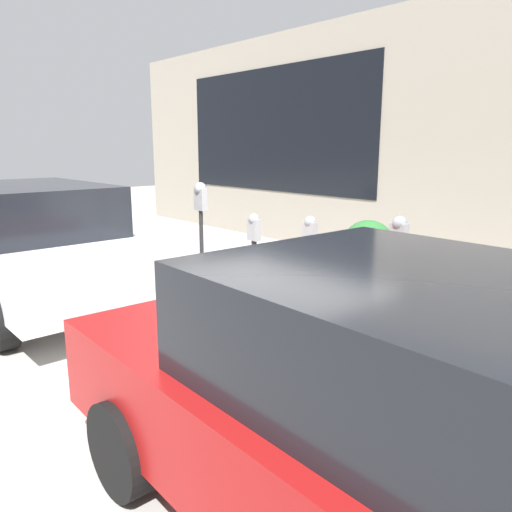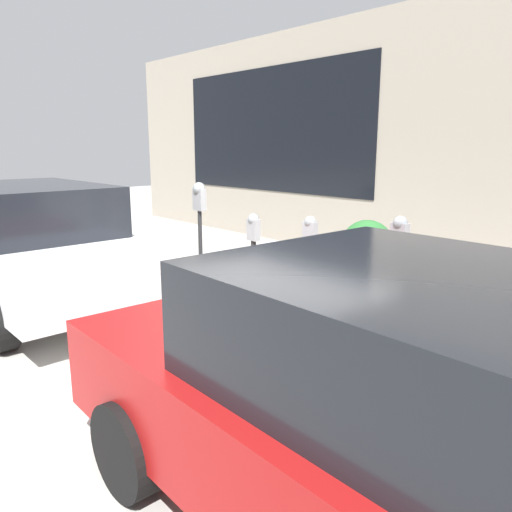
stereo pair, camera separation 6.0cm
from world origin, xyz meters
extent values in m
plane|color=#ADAAA3|center=(0.00, 0.00, 0.00)|extent=(40.00, 40.00, 0.00)
cube|color=gold|center=(0.00, 0.08, 0.02)|extent=(19.00, 0.16, 0.04)
cube|color=#9E9384|center=(0.00, -4.48, 2.23)|extent=(19.00, 0.15, 4.45)
cube|color=black|center=(4.28, -4.39, 2.45)|extent=(5.70, 0.02, 2.67)
cylinder|color=#232326|center=(-1.56, -0.51, 0.57)|extent=(0.08, 0.08, 1.15)
cube|color=#99999E|center=(-1.56, -0.51, 1.29)|extent=(0.15, 0.09, 0.28)
sphere|color=gray|center=(-1.56, -0.51, 1.43)|extent=(0.13, 0.13, 0.13)
cylinder|color=#232326|center=(-0.48, -0.51, 0.51)|extent=(0.06, 0.06, 1.01)
cube|color=#99999E|center=(-0.48, -0.51, 1.17)|extent=(0.15, 0.09, 0.30)
sphere|color=gray|center=(-0.48, -0.51, 1.32)|extent=(0.13, 0.13, 0.13)
cylinder|color=#232326|center=(0.49, -0.56, 0.49)|extent=(0.07, 0.07, 0.97)
cube|color=#99999E|center=(0.49, -0.56, 1.11)|extent=(0.16, 0.09, 0.26)
sphere|color=gray|center=(0.49, -0.56, 1.24)|extent=(0.14, 0.14, 0.14)
cylinder|color=#232326|center=(1.55, -0.52, 0.62)|extent=(0.06, 0.06, 1.25)
cube|color=#99999E|center=(1.55, -0.52, 1.40)|extent=(0.20, 0.09, 0.30)
sphere|color=gray|center=(1.55, -0.52, 1.55)|extent=(0.17, 0.17, 0.17)
cube|color=gray|center=(-0.27, -1.84, 0.31)|extent=(1.11, 0.99, 0.62)
sphere|color=#28662D|center=(-0.27, -1.84, 0.84)|extent=(0.68, 0.68, 0.68)
cube|color=maroon|center=(-2.70, 1.29, 0.61)|extent=(4.04, 2.05, 0.62)
cube|color=black|center=(-2.86, 1.29, 1.23)|extent=(2.11, 1.77, 0.60)
cylinder|color=black|center=(-1.46, 0.39, 0.31)|extent=(0.61, 0.24, 0.61)
cylinder|color=black|center=(-1.46, 2.20, 0.31)|extent=(0.61, 0.24, 0.61)
cube|color=silver|center=(2.90, 1.32, 0.69)|extent=(4.70, 1.80, 0.64)
cube|color=black|center=(2.72, 1.32, 1.32)|extent=(2.45, 1.57, 0.62)
cylinder|color=black|center=(4.36, 0.51, 0.37)|extent=(0.74, 0.21, 0.74)
cylinder|color=black|center=(1.45, 0.51, 0.37)|extent=(0.74, 0.21, 0.74)
cylinder|color=black|center=(1.45, 2.14, 0.37)|extent=(0.74, 0.21, 0.74)
camera|label=1|loc=(-4.04, 3.40, 2.11)|focal=35.00mm
camera|label=2|loc=(-4.00, 3.45, 2.11)|focal=35.00mm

